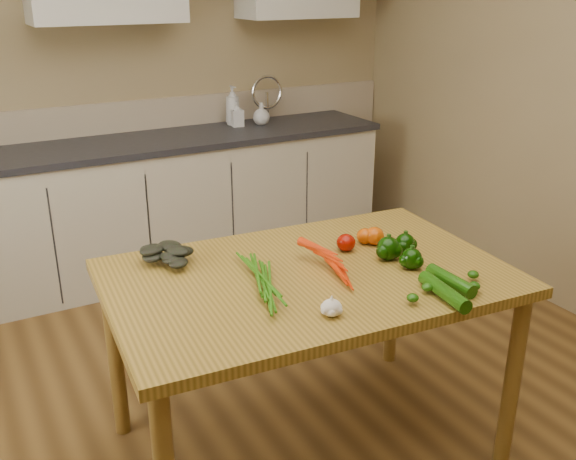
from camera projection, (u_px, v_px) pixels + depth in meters
The scene contains 17 objects.
room at pixel (301, 159), 2.27m from camera, with size 4.04×5.04×2.64m.
counter_run at pixel (178, 202), 4.29m from camera, with size 2.84×0.64×1.14m.
table at pixel (308, 294), 2.46m from camera, with size 1.57×1.07×0.80m.
soap_bottle_a at pixel (233, 105), 4.44m from camera, with size 0.10×0.10×0.27m, color silver.
soap_bottle_b at pixel (237, 114), 4.40m from camera, with size 0.08×0.08×0.17m, color silver.
soap_bottle_c at pixel (261, 114), 4.46m from camera, with size 0.12×0.12×0.15m, color silver.
carrot_bunch at pixel (309, 267), 2.39m from camera, with size 0.28×0.21×0.07m, color red, non-canonical shape.
leafy_greens at pixel (166, 253), 2.47m from camera, with size 0.21×0.19×0.11m, color black, non-canonical shape.
garlic_bulb at pixel (332, 308), 2.11m from camera, with size 0.07×0.07×0.06m, color silver.
pepper_a at pixel (388, 248), 2.53m from camera, with size 0.09×0.09×0.09m, color black.
pepper_b at pixel (405, 243), 2.59m from camera, with size 0.08×0.08×0.08m, color black.
pepper_c at pixel (412, 259), 2.45m from camera, with size 0.08×0.08×0.08m, color black.
tomato_a at pixel (346, 243), 2.62m from camera, with size 0.08×0.08×0.07m, color #8D0D02.
tomato_b at pixel (365, 236), 2.69m from camera, with size 0.07×0.07×0.07m, color #C04604.
tomato_c at pixel (374, 236), 2.68m from camera, with size 0.08×0.08×0.08m, color #C04604.
zucchini_a at pixel (451, 281), 2.31m from camera, with size 0.05×0.05×0.22m, color #144107.
zucchini_b at pixel (444, 292), 2.22m from camera, with size 0.05×0.05×0.25m, color #144107.
Camera 1 is at (-1.10, -1.73, 1.83)m, focal length 40.00 mm.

